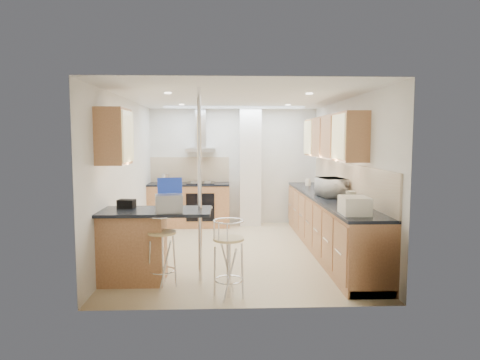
{
  "coord_description": "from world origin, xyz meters",
  "views": [
    {
      "loc": [
        -0.23,
        -6.91,
        1.84
      ],
      "look_at": [
        0.05,
        0.2,
        1.17
      ],
      "focal_mm": 32.0,
      "sensor_mm": 36.0,
      "label": 1
    }
  ],
  "objects_px": {
    "laptop": "(169,203)",
    "bread_bin": "(355,205)",
    "bar_stool_near": "(162,251)",
    "bar_stool_end": "(229,259)",
    "microwave": "(331,187)"
  },
  "relations": [
    {
      "from": "laptop",
      "to": "bar_stool_near",
      "type": "relative_size",
      "value": 0.35
    },
    {
      "from": "laptop",
      "to": "bread_bin",
      "type": "bearing_deg",
      "value": -13.68
    },
    {
      "from": "bar_stool_near",
      "to": "bread_bin",
      "type": "relative_size",
      "value": 2.21
    },
    {
      "from": "laptop",
      "to": "bar_stool_end",
      "type": "bearing_deg",
      "value": -40.65
    },
    {
      "from": "bread_bin",
      "to": "laptop",
      "type": "bearing_deg",
      "value": 179.01
    },
    {
      "from": "microwave",
      "to": "bar_stool_end",
      "type": "relative_size",
      "value": 0.59
    },
    {
      "from": "bar_stool_end",
      "to": "bread_bin",
      "type": "relative_size",
      "value": 2.24
    },
    {
      "from": "bar_stool_near",
      "to": "laptop",
      "type": "bearing_deg",
      "value": 37.18
    },
    {
      "from": "bar_stool_near",
      "to": "bar_stool_end",
      "type": "bearing_deg",
      "value": -1.33
    },
    {
      "from": "microwave",
      "to": "bar_stool_end",
      "type": "bearing_deg",
      "value": 130.62
    },
    {
      "from": "microwave",
      "to": "bar_stool_end",
      "type": "distance_m",
      "value": 2.63
    },
    {
      "from": "laptop",
      "to": "bread_bin",
      "type": "height_order",
      "value": "laptop"
    },
    {
      "from": "bar_stool_end",
      "to": "bar_stool_near",
      "type": "bearing_deg",
      "value": 104.69
    },
    {
      "from": "bar_stool_end",
      "to": "bread_bin",
      "type": "xyz_separation_m",
      "value": [
        1.56,
        0.31,
        0.57
      ]
    },
    {
      "from": "laptop",
      "to": "bar_stool_end",
      "type": "xyz_separation_m",
      "value": [
        0.73,
        -0.42,
        -0.59
      ]
    }
  ]
}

